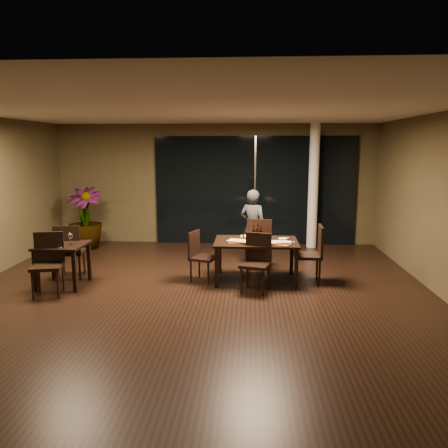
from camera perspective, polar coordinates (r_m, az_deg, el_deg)
ground at (r=7.43m, az=-3.61°, el=-9.07°), size 8.00×8.00×0.00m
wall_back at (r=11.09m, az=-1.13°, el=5.22°), size 8.00×0.10×3.00m
wall_front at (r=3.18m, az=-12.94°, el=-7.14°), size 8.00×0.10×3.00m
ceiling at (r=7.05m, az=-3.89°, el=14.82°), size 8.00×8.00×0.04m
window_panel at (r=10.98m, az=4.06°, el=4.36°), size 5.00×0.06×2.70m
column at (r=10.76m, az=11.59°, el=4.87°), size 0.24×0.24×3.00m
main_table at (r=7.96m, az=4.21°, el=-2.72°), size 1.50×1.00×0.75m
side_table at (r=8.18m, az=-20.36°, el=-3.37°), size 0.80×0.80×0.75m
chair_main_far at (r=8.71m, az=4.71°, el=-2.23°), size 0.55×0.55×1.05m
chair_main_near at (r=7.47m, az=4.28°, el=-4.58°), size 0.56×0.56×0.98m
chair_main_left at (r=7.99m, az=-3.22°, el=-3.86°), size 0.54×0.54×0.92m
chair_main_right at (r=8.02m, az=11.55°, el=-3.47°), size 0.50×0.50×1.05m
chair_side_far at (r=8.57m, az=-19.58°, el=-3.07°), size 0.54×0.54×1.03m
chair_side_near at (r=7.84m, az=-21.98°, el=-4.39°), size 0.57×0.57×1.03m
diner at (r=9.10m, az=3.78°, el=-0.39°), size 0.63×0.54×1.57m
potted_plant at (r=11.04m, az=-17.67°, el=0.74°), size 0.87×0.87×1.48m
pizza_board_left at (r=7.77m, az=2.38°, el=-2.40°), size 0.53×0.30×0.01m
pizza_board_right at (r=7.72m, az=6.62°, el=-2.53°), size 0.63×0.51×0.01m
oblong_pizza_left at (r=7.77m, az=2.38°, el=-2.28°), size 0.54×0.37×0.02m
oblong_pizza_right at (r=7.72m, az=6.62°, el=-2.41°), size 0.50×0.29×0.02m
round_pizza at (r=8.27m, az=3.35°, el=-1.65°), size 0.30×0.30×0.01m
bottle_a at (r=7.95m, az=3.89°, el=-1.13°), size 0.06×0.06×0.29m
bottle_b at (r=7.90m, az=4.80°, el=-1.22°), size 0.06×0.06×0.28m
bottle_c at (r=7.99m, az=4.43°, el=-0.99°), size 0.07×0.07×0.31m
tumbler_left at (r=8.03m, az=2.42°, el=-1.73°), size 0.08×0.08×0.09m
tumbler_right at (r=8.02m, az=5.54°, el=-1.76°), size 0.08×0.08×0.09m
napkin_near at (r=7.87m, az=8.50°, el=-2.34°), size 0.19×0.13×0.01m
napkin_far at (r=8.15m, az=7.83°, el=-1.89°), size 0.20×0.16×0.01m
wine_glass_a at (r=8.22m, az=-20.83°, el=-1.75°), size 0.08×0.08×0.19m
wine_glass_b at (r=8.06m, az=-19.41°, el=-1.87°), size 0.09×0.09×0.19m
side_napkin at (r=7.92m, az=-20.88°, el=-2.82°), size 0.18×0.11×0.01m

